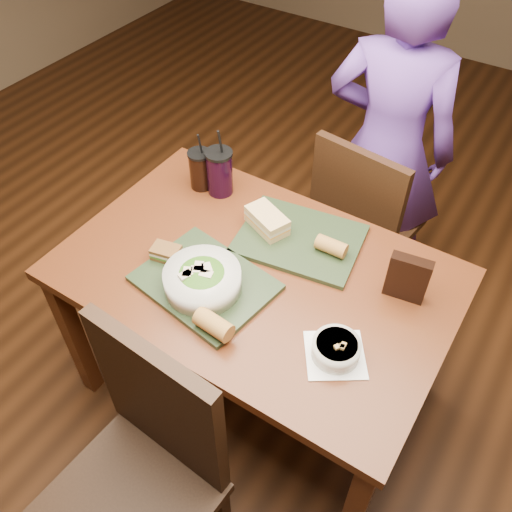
# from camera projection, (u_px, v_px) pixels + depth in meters

# --- Properties ---
(ground) EXTENTS (6.00, 6.00, 0.00)m
(ground) POSITION_uv_depth(u_px,v_px,m) (256.00, 386.00, 2.36)
(ground) COLOR #381C0B
(ground) RESTS_ON ground
(dining_table) EXTENTS (1.30, 0.85, 0.75)m
(dining_table) POSITION_uv_depth(u_px,v_px,m) (256.00, 288.00, 1.88)
(dining_table) COLOR #522510
(dining_table) RESTS_ON ground
(chair_near) EXTENTS (0.46, 0.46, 1.01)m
(chair_near) POSITION_uv_depth(u_px,v_px,m) (144.00, 464.00, 1.55)
(chair_near) COLOR black
(chair_near) RESTS_ON ground
(chair_far) EXTENTS (0.45, 0.45, 0.93)m
(chair_far) POSITION_uv_depth(u_px,v_px,m) (360.00, 220.00, 2.33)
(chair_far) COLOR black
(chair_far) RESTS_ON ground
(diner) EXTENTS (0.60, 0.43, 1.53)m
(diner) POSITION_uv_depth(u_px,v_px,m) (387.00, 148.00, 2.28)
(diner) COLOR #603694
(diner) RESTS_ON ground
(tray_near) EXTENTS (0.46, 0.38, 0.02)m
(tray_near) POSITION_uv_depth(u_px,v_px,m) (205.00, 283.00, 1.77)
(tray_near) COLOR #212E19
(tray_near) RESTS_ON dining_table
(tray_far) EXTENTS (0.47, 0.38, 0.02)m
(tray_far) POSITION_uv_depth(u_px,v_px,m) (300.00, 239.00, 1.91)
(tray_far) COLOR #212E19
(tray_far) RESTS_ON dining_table
(salad_bowl) EXTENTS (0.25, 0.25, 0.08)m
(salad_bowl) POSITION_uv_depth(u_px,v_px,m) (202.00, 279.00, 1.71)
(salad_bowl) COLOR silver
(salad_bowl) RESTS_ON tray_near
(soup_bowl) EXTENTS (0.24, 0.24, 0.07)m
(soup_bowl) POSITION_uv_depth(u_px,v_px,m) (336.00, 349.00, 1.56)
(soup_bowl) COLOR white
(soup_bowl) RESTS_ON dining_table
(sandwich_near) EXTENTS (0.11, 0.08, 0.04)m
(sandwich_near) POSITION_uv_depth(u_px,v_px,m) (166.00, 253.00, 1.82)
(sandwich_near) COLOR #593819
(sandwich_near) RESTS_ON tray_near
(sandwich_far) EXTENTS (0.18, 0.14, 0.06)m
(sandwich_far) POSITION_uv_depth(u_px,v_px,m) (267.00, 220.00, 1.91)
(sandwich_far) COLOR tan
(sandwich_far) RESTS_ON tray_far
(baguette_near) EXTENTS (0.12, 0.07, 0.06)m
(baguette_near) POSITION_uv_depth(u_px,v_px,m) (214.00, 324.00, 1.60)
(baguette_near) COLOR #AD7533
(baguette_near) RESTS_ON tray_near
(baguette_far) EXTENTS (0.11, 0.06, 0.05)m
(baguette_far) POSITION_uv_depth(u_px,v_px,m) (331.00, 246.00, 1.83)
(baguette_far) COLOR #AD7533
(baguette_far) RESTS_ON tray_far
(cup_cola) EXTENTS (0.09, 0.09, 0.24)m
(cup_cola) POSITION_uv_depth(u_px,v_px,m) (200.00, 169.00, 2.07)
(cup_cola) COLOR black
(cup_cola) RESTS_ON dining_table
(cup_berry) EXTENTS (0.10, 0.10, 0.28)m
(cup_berry) POSITION_uv_depth(u_px,v_px,m) (220.00, 172.00, 2.04)
(cup_berry) COLOR black
(cup_berry) RESTS_ON dining_table
(chip_bag) EXTENTS (0.13, 0.06, 0.17)m
(chip_bag) POSITION_uv_depth(u_px,v_px,m) (408.00, 278.00, 1.68)
(chip_bag) COLOR black
(chip_bag) RESTS_ON dining_table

